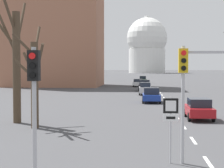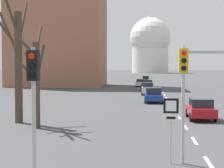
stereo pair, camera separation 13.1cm
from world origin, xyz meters
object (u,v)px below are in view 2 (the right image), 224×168
route_sign_post (171,118)px  sedan_near_left (147,85)px  sedan_mid_centre (141,83)px  sedan_distant_centre (148,89)px  sedan_near_right (146,80)px  traffic_signal_centre_tall (204,75)px  sedan_far_right (201,109)px  traffic_signal_near_left (33,90)px  sedan_far_left (154,95)px

route_sign_post → sedan_near_left: route_sign_post is taller
sedan_mid_centre → sedan_distant_centre: sedan_distant_centre is taller
sedan_near_right → sedan_distant_centre: sedan_distant_centre is taller
traffic_signal_centre_tall → sedan_far_right: size_ratio=1.15×
sedan_distant_centre → sedan_far_right: bearing=-81.1°
traffic_signal_near_left → sedan_near_right: traffic_signal_near_left is taller
sedan_distant_centre → traffic_signal_centre_tall: bearing=-86.9°
route_sign_post → traffic_signal_near_left: bearing=-142.2°
traffic_signal_centre_tall → sedan_far_left: traffic_signal_centre_tall is taller
sedan_near_left → sedan_distant_centre: (0.06, -8.41, -0.02)m
sedan_mid_centre → sedan_far_left: size_ratio=1.18×
sedan_near_right → sedan_mid_centre: bearing=-93.8°
traffic_signal_centre_tall → traffic_signal_near_left: 6.79m
traffic_signal_centre_tall → sedan_near_right: traffic_signal_centre_tall is taller
traffic_signal_centre_tall → sedan_far_left: 25.51m
route_sign_post → sedan_distant_centre: 36.74m
sedan_near_left → sedan_distant_centre: sedan_near_left is taller
traffic_signal_centre_tall → sedan_mid_centre: 57.85m
traffic_signal_near_left → sedan_distant_centre: 40.47m
traffic_signal_centre_tall → sedan_near_left: 45.25m
traffic_signal_centre_tall → sedan_distant_centre: bearing=93.1°
sedan_near_right → sedan_mid_centre: size_ratio=0.94×
sedan_mid_centre → sedan_far_right: sedan_far_right is taller
sedan_near_left → sedan_near_right: bearing=90.5°
route_sign_post → sedan_mid_centre: size_ratio=0.58×
sedan_near_right → sedan_mid_centre: (-0.96, -14.54, -0.07)m
traffic_signal_near_left → sedan_far_right: bearing=65.2°
route_sign_post → sedan_near_right: route_sign_post is taller
sedan_mid_centre → sedan_far_left: (1.83, -32.37, 0.04)m
sedan_near_left → sedan_near_right: 27.11m
traffic_signal_centre_tall → sedan_far_right: 13.25m
traffic_signal_near_left → route_sign_post: 5.87m
sedan_near_right → sedan_far_left: size_ratio=1.11×
sedan_far_left → route_sign_post: bearing=-89.6°
sedan_far_right → sedan_near_right: bearing=93.9°
sedan_mid_centre → sedan_near_right: bearing=86.2°
sedan_mid_centre → sedan_far_left: sedan_far_left is taller
sedan_near_right → route_sign_post: bearing=-89.2°
traffic_signal_near_left → sedan_far_left: size_ratio=1.15×
sedan_far_right → traffic_signal_near_left: bearing=-114.8°
sedan_mid_centre → sedan_far_left: bearing=-86.8°
sedan_mid_centre → sedan_distant_centre: bearing=-86.6°
sedan_far_left → sedan_far_right: size_ratio=0.95×
traffic_signal_centre_tall → sedan_near_left: size_ratio=1.21×
sedan_near_left → sedan_far_right: 32.52m
sedan_near_left → sedan_far_left: size_ratio=1.00×
traffic_signal_near_left → sedan_far_left: traffic_signal_near_left is taller
traffic_signal_centre_tall → sedan_distant_centre: traffic_signal_centre_tall is taller
sedan_distant_centre → sedan_far_left: bearing=-87.1°
sedan_near_right → sedan_distant_centre: size_ratio=1.01×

